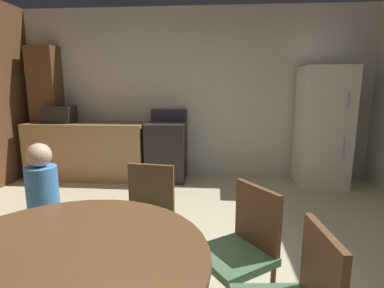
{
  "coord_description": "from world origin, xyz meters",
  "views": [
    {
      "loc": [
        0.35,
        -1.99,
        1.49
      ],
      "look_at": [
        0.11,
        1.09,
        0.88
      ],
      "focal_mm": 28.11,
      "sensor_mm": 36.0,
      "label": 1
    }
  ],
  "objects_px": {
    "refrigerator": "(323,127)",
    "chair_northeast": "(242,246)",
    "oven_range": "(167,151)",
    "dining_table": "(64,286)",
    "person_child": "(45,212)",
    "microwave": "(60,114)",
    "chair_north": "(147,214)"
  },
  "relations": [
    {
      "from": "refrigerator",
      "to": "chair_northeast",
      "type": "distance_m",
      "value": 3.17
    },
    {
      "from": "oven_range",
      "to": "refrigerator",
      "type": "bearing_deg",
      "value": -1.31
    },
    {
      "from": "dining_table",
      "to": "chair_northeast",
      "type": "height_order",
      "value": "chair_northeast"
    },
    {
      "from": "person_child",
      "to": "microwave",
      "type": "bearing_deg",
      "value": 170.55
    },
    {
      "from": "person_child",
      "to": "oven_range",
      "type": "bearing_deg",
      "value": 135.24
    },
    {
      "from": "microwave",
      "to": "dining_table",
      "type": "bearing_deg",
      "value": -62.23
    },
    {
      "from": "chair_north",
      "to": "person_child",
      "type": "height_order",
      "value": "person_child"
    },
    {
      "from": "microwave",
      "to": "dining_table",
      "type": "height_order",
      "value": "microwave"
    },
    {
      "from": "oven_range",
      "to": "chair_north",
      "type": "bearing_deg",
      "value": -84.28
    },
    {
      "from": "dining_table",
      "to": "chair_northeast",
      "type": "xyz_separation_m",
      "value": [
        0.84,
        0.6,
        -0.11
      ]
    },
    {
      "from": "refrigerator",
      "to": "dining_table",
      "type": "bearing_deg",
      "value": -123.25
    },
    {
      "from": "oven_range",
      "to": "chair_northeast",
      "type": "distance_m",
      "value": 3.02
    },
    {
      "from": "dining_table",
      "to": "person_child",
      "type": "xyz_separation_m",
      "value": [
        -0.57,
        0.83,
        -0.03
      ]
    },
    {
      "from": "oven_range",
      "to": "chair_northeast",
      "type": "relative_size",
      "value": 1.26
    },
    {
      "from": "dining_table",
      "to": "refrigerator",
      "type": "bearing_deg",
      "value": 56.75
    },
    {
      "from": "oven_range",
      "to": "refrigerator",
      "type": "relative_size",
      "value": 0.62
    },
    {
      "from": "microwave",
      "to": "chair_north",
      "type": "distance_m",
      "value": 3.18
    },
    {
      "from": "microwave",
      "to": "dining_table",
      "type": "xyz_separation_m",
      "value": [
        1.83,
        -3.47,
        -0.42
      ]
    },
    {
      "from": "refrigerator",
      "to": "person_child",
      "type": "relative_size",
      "value": 1.61
    },
    {
      "from": "chair_northeast",
      "to": "person_child",
      "type": "bearing_deg",
      "value": -44.6
    },
    {
      "from": "microwave",
      "to": "chair_north",
      "type": "xyz_separation_m",
      "value": [
        1.96,
        -2.44,
        -0.53
      ]
    },
    {
      "from": "dining_table",
      "to": "person_child",
      "type": "relative_size",
      "value": 1.2
    },
    {
      "from": "oven_range",
      "to": "refrigerator",
      "type": "height_order",
      "value": "refrigerator"
    },
    {
      "from": "refrigerator",
      "to": "person_child",
      "type": "distance_m",
      "value": 3.84
    },
    {
      "from": "chair_northeast",
      "to": "oven_range",
      "type": "bearing_deg",
      "value": -107.31
    },
    {
      "from": "oven_range",
      "to": "chair_north",
      "type": "relative_size",
      "value": 1.26
    },
    {
      "from": "refrigerator",
      "to": "dining_table",
      "type": "xyz_separation_m",
      "value": [
        -2.24,
        -3.42,
        -0.27
      ]
    },
    {
      "from": "chair_north",
      "to": "microwave",
      "type": "bearing_deg",
      "value": -133.72
    },
    {
      "from": "chair_north",
      "to": "person_child",
      "type": "xyz_separation_m",
      "value": [
        -0.71,
        -0.2,
        0.08
      ]
    },
    {
      "from": "dining_table",
      "to": "oven_range",
      "type": "bearing_deg",
      "value": 91.81
    },
    {
      "from": "dining_table",
      "to": "chair_north",
      "type": "xyz_separation_m",
      "value": [
        0.14,
        1.03,
        -0.11
      ]
    },
    {
      "from": "refrigerator",
      "to": "microwave",
      "type": "xyz_separation_m",
      "value": [
        -4.07,
        0.05,
        0.15
      ]
    }
  ]
}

